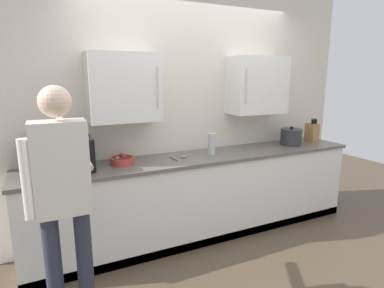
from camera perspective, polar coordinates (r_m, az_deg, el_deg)
The scene contains 10 objects.
ground_plane at distance 3.19m, azimuth 8.31°, elevation -21.06°, with size 9.28×9.28×0.00m, color #4C3D2D.
back_wall_tiled at distance 3.57m, azimuth -0.27°, elevation 7.28°, with size 4.14×0.44×2.77m.
counter_unit at distance 3.53m, azimuth 1.88°, elevation -9.23°, with size 3.68×0.60×0.90m.
microwave_oven at distance 3.03m, azimuth -23.46°, elevation -1.97°, with size 0.58×0.42×0.30m.
thermos_flask at distance 3.42m, azimuth 3.55°, elevation 0.02°, with size 0.08×0.08×0.23m.
fruit_bowl at distance 3.13m, azimuth -12.40°, elevation -2.80°, with size 0.23×0.23×0.10m.
knife_block at distance 4.37m, azimuth 20.76°, elevation 1.95°, with size 0.11×0.15×0.31m.
wooden_spoon at distance 3.29m, azimuth -2.25°, elevation -2.39°, with size 0.17×0.18×0.02m.
stock_pot at distance 4.09m, azimuth 17.38°, elevation 1.25°, with size 0.36×0.26×0.23m.
person_figure at distance 2.26m, azimuth -22.27°, elevation -7.69°, with size 0.44×0.62×1.68m.
Camera 1 is at (-1.53, -2.19, 1.74)m, focal length 29.68 mm.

